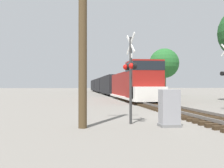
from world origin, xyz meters
name	(u,v)px	position (x,y,z in m)	size (l,w,h in m)	color
ground_plane	(198,118)	(0.00, 0.00, 0.00)	(400.00, 400.00, 0.00)	slate
rail_track_bed	(198,115)	(0.00, 0.00, 0.14)	(2.60, 160.00, 0.31)	#382819
freight_train	(106,85)	(0.00, 43.18, 1.86)	(3.05, 69.70, 4.16)	maroon
crossing_signal_near	(130,71)	(-4.17, -1.86, 2.40)	(0.48, 1.01, 4.10)	#333333
relay_cabinet	(169,108)	(-2.68, -2.83, 0.77)	(0.85, 0.69, 1.57)	slate
utility_pole	(83,8)	(-6.33, -2.73, 4.91)	(1.80, 0.34, 9.63)	#4C3A23
tree_mid_background	(164,63)	(8.20, 29.07, 5.52)	(4.99, 4.99, 8.05)	brown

